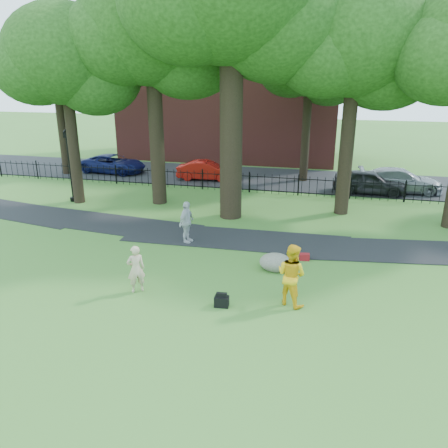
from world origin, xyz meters
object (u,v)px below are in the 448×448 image
(lamppost, at_px, (70,166))
(woman, at_px, (136,269))
(man, at_px, (291,275))
(boulder, at_px, (276,261))
(red_sedan, at_px, (206,170))

(lamppost, bearing_deg, woman, -50.53)
(woman, relative_size, man, 0.81)
(woman, xyz_separation_m, boulder, (4.30, 2.83, -0.47))
(red_sedan, bearing_deg, lamppost, 134.44)
(man, height_order, red_sedan, man)
(woman, bearing_deg, man, 147.07)
(man, relative_size, red_sedan, 0.51)
(lamppost, relative_size, red_sedan, 1.03)
(boulder, distance_m, lamppost, 14.22)
(man, xyz_separation_m, boulder, (-0.79, 2.42, -0.66))
(woman, distance_m, man, 5.11)
(woman, height_order, lamppost, lamppost)
(woman, height_order, red_sedan, woman)
(man, relative_size, boulder, 1.67)
(lamppost, bearing_deg, boulder, -29.38)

